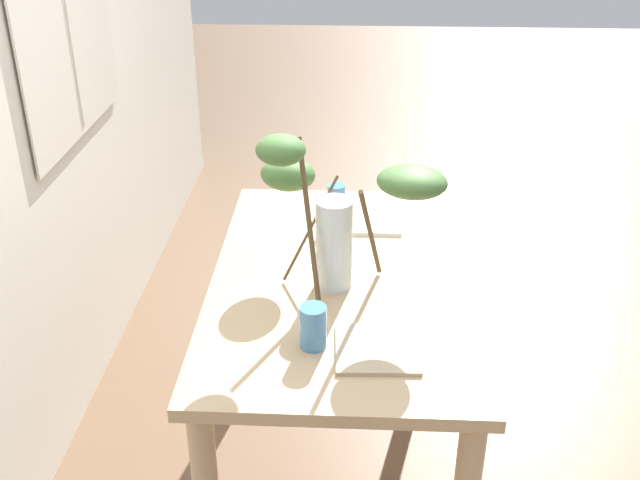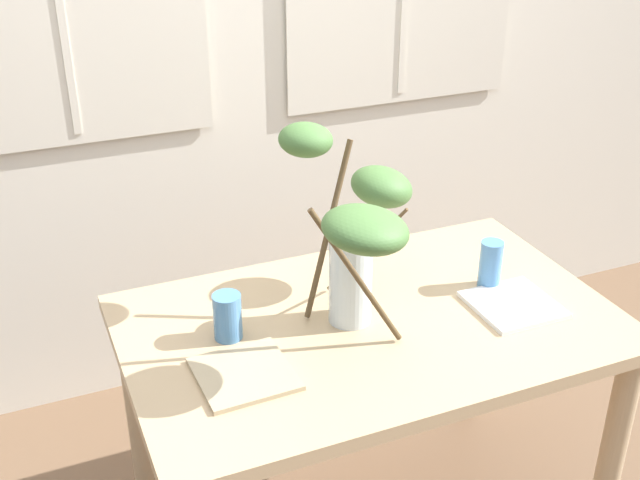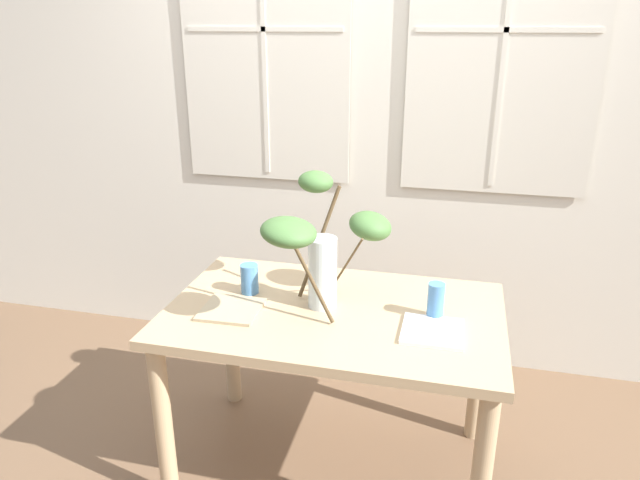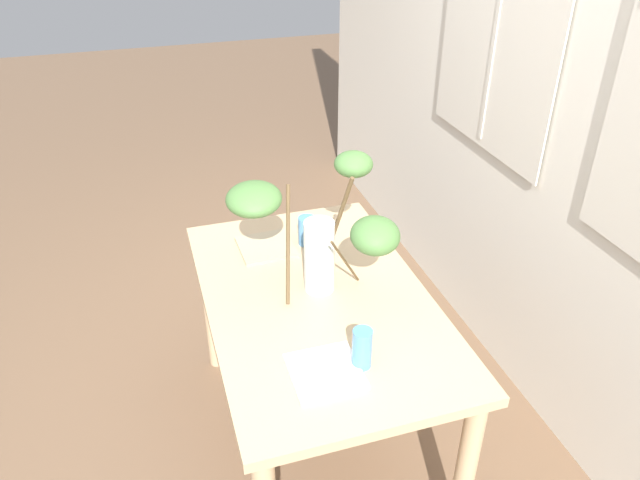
% 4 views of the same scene
% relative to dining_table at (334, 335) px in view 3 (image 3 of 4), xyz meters
% --- Properties ---
extents(ground, '(14.00, 14.00, 0.00)m').
position_rel_dining_table_xyz_m(ground, '(0.00, 0.00, -0.63)').
color(ground, brown).
extents(back_wall_with_windows, '(5.29, 0.14, 2.99)m').
position_rel_dining_table_xyz_m(back_wall_with_windows, '(-0.00, 1.04, 0.87)').
color(back_wall_with_windows, silver).
rests_on(back_wall_with_windows, ground).
extents(dining_table, '(1.29, 0.80, 0.75)m').
position_rel_dining_table_xyz_m(dining_table, '(0.00, 0.00, 0.00)').
color(dining_table, tan).
rests_on(dining_table, ground).
extents(vase_with_branches, '(0.48, 0.61, 0.51)m').
position_rel_dining_table_xyz_m(vase_with_branches, '(-0.04, 0.02, 0.39)').
color(vase_with_branches, silver).
rests_on(vase_with_branches, dining_table).
extents(drinking_glass_blue_left, '(0.07, 0.07, 0.12)m').
position_rel_dining_table_xyz_m(drinking_glass_blue_left, '(-0.37, 0.07, 0.18)').
color(drinking_glass_blue_left, '#4C84BC').
rests_on(drinking_glass_blue_left, dining_table).
extents(drinking_glass_blue_right, '(0.06, 0.06, 0.14)m').
position_rel_dining_table_xyz_m(drinking_glass_blue_right, '(0.38, 0.03, 0.18)').
color(drinking_glass_blue_right, '#4C84BC').
rests_on(drinking_glass_blue_right, dining_table).
extents(plate_square_left, '(0.23, 0.23, 0.01)m').
position_rel_dining_table_xyz_m(plate_square_left, '(-0.38, -0.10, 0.12)').
color(plate_square_left, tan).
rests_on(plate_square_left, dining_table).
extents(plate_square_right, '(0.22, 0.22, 0.01)m').
position_rel_dining_table_xyz_m(plate_square_right, '(0.38, -0.09, 0.12)').
color(plate_square_right, white).
rests_on(plate_square_right, dining_table).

